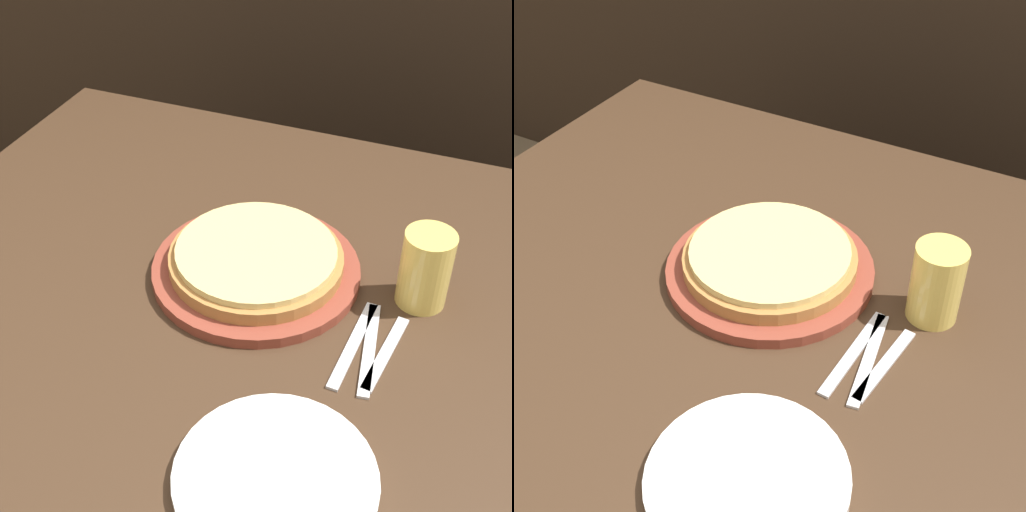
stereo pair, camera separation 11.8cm
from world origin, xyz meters
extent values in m
cube|color=#3D2819|center=(0.00, 0.00, 0.38)|extent=(1.36, 1.07, 0.76)
cylinder|color=brown|center=(-0.02, 0.03, 0.77)|extent=(0.35, 0.35, 0.02)
cylinder|color=#A87038|center=(-0.02, 0.03, 0.79)|extent=(0.29, 0.29, 0.02)
cylinder|color=#E0C175|center=(-0.02, 0.03, 0.81)|extent=(0.27, 0.27, 0.01)
cylinder|color=#E5C65B|center=(0.25, 0.07, 0.82)|extent=(0.08, 0.08, 0.13)
cylinder|color=white|center=(0.25, 0.07, 0.88)|extent=(0.08, 0.08, 0.02)
cylinder|color=white|center=(0.15, -0.34, 0.77)|extent=(0.26, 0.26, 0.02)
cube|color=silver|center=(0.18, -0.07, 0.76)|extent=(0.03, 0.19, 0.00)
cube|color=silver|center=(0.20, -0.07, 0.76)|extent=(0.05, 0.19, 0.00)
cube|color=silver|center=(0.23, -0.07, 0.76)|extent=(0.04, 0.17, 0.00)
camera|label=1|loc=(0.32, -0.83, 1.54)|focal=50.00mm
camera|label=2|loc=(0.43, -0.78, 1.54)|focal=50.00mm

